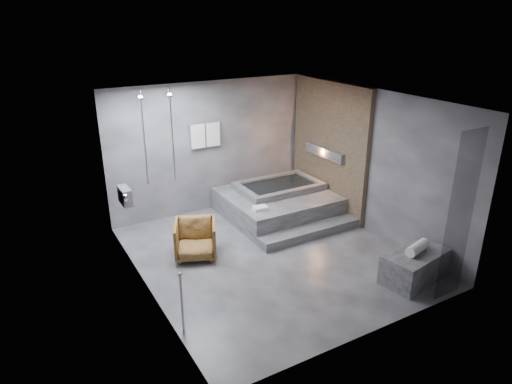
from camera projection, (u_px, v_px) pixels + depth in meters
room at (284, 157)px, 7.98m from camera, size 5.00×5.04×2.82m
tub_deck at (278, 204)px, 9.81m from camera, size 2.20×2.00×0.50m
tub_step at (310, 232)px, 8.91m from camera, size 2.20×0.36×0.18m
concrete_bench at (414, 266)px, 7.40m from camera, size 1.19×0.79×0.50m
driftwood_chair at (196, 239)px, 8.09m from camera, size 0.96×0.97×0.67m
rolled_towel at (417, 248)px, 7.28m from camera, size 0.51×0.29×0.17m
deck_towel at (260, 208)px, 8.87m from camera, size 0.30×0.24×0.07m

